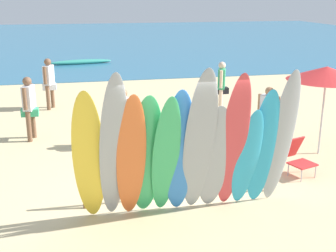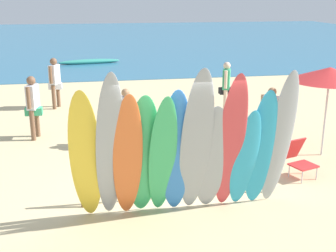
{
  "view_description": "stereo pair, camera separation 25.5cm",
  "coord_description": "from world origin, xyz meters",
  "px_view_note": "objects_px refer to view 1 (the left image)",
  "views": [
    {
      "loc": [
        -1.81,
        -7.45,
        3.79
      ],
      "look_at": [
        0.0,
        1.2,
        1.11
      ],
      "focal_mm": 46.87,
      "sensor_mm": 36.0,
      "label": 1
    },
    {
      "loc": [
        -1.56,
        -7.5,
        3.79
      ],
      "look_at": [
        0.0,
        1.2,
        1.11
      ],
      "focal_mm": 46.87,
      "sensor_mm": 36.0,
      "label": 2
    }
  ],
  "objects_px": {
    "surfboard_green_3": "(146,157)",
    "beach_chair_red": "(297,156)",
    "surfboard_teal_10": "(263,148)",
    "beachgoer_near_rack": "(29,104)",
    "surfboard_teal_9": "(247,158)",
    "surfboard_yellow_0": "(89,158)",
    "beachgoer_by_water": "(49,80)",
    "beach_umbrella": "(327,73)",
    "surfboard_grey_6": "(199,144)",
    "surfboard_grey_7": "(214,158)",
    "surfboard_red_8": "(233,144)",
    "distant_boat": "(81,62)",
    "surfboard_orange_2": "(131,158)",
    "surfboard_grey_1": "(114,150)",
    "beachgoer_midbeach": "(268,113)",
    "surfboard_blue_5": "(179,153)",
    "beachgoer_photographing": "(124,114)",
    "surfboard_grey_11": "(281,139)",
    "beachgoer_strolling": "(221,84)",
    "surfboard_green_4": "(166,157)",
    "surfboard_rack": "(181,169)"
  },
  "relations": [
    {
      "from": "beachgoer_photographing",
      "to": "beach_umbrella",
      "type": "distance_m",
      "value": 4.99
    },
    {
      "from": "surfboard_grey_1",
      "to": "surfboard_teal_9",
      "type": "height_order",
      "value": "surfboard_grey_1"
    },
    {
      "from": "surfboard_rack",
      "to": "surfboard_grey_6",
      "type": "relative_size",
      "value": 1.31
    },
    {
      "from": "surfboard_teal_10",
      "to": "beachgoer_near_rack",
      "type": "bearing_deg",
      "value": 132.95
    },
    {
      "from": "surfboard_teal_10",
      "to": "beach_umbrella",
      "type": "bearing_deg",
      "value": 43.19
    },
    {
      "from": "surfboard_rack",
      "to": "beachgoer_near_rack",
      "type": "distance_m",
      "value": 5.34
    },
    {
      "from": "surfboard_green_4",
      "to": "beachgoer_by_water",
      "type": "xyz_separation_m",
      "value": [
        -2.33,
        8.32,
        -0.16
      ]
    },
    {
      "from": "surfboard_grey_6",
      "to": "surfboard_grey_7",
      "type": "distance_m",
      "value": 0.48
    },
    {
      "from": "beachgoer_by_water",
      "to": "beachgoer_near_rack",
      "type": "height_order",
      "value": "beachgoer_by_water"
    },
    {
      "from": "surfboard_teal_9",
      "to": "surfboard_yellow_0",
      "type": "bearing_deg",
      "value": 174.27
    },
    {
      "from": "surfboard_blue_5",
      "to": "beachgoer_by_water",
      "type": "height_order",
      "value": "surfboard_blue_5"
    },
    {
      "from": "surfboard_green_3",
      "to": "beach_chair_red",
      "type": "xyz_separation_m",
      "value": [
        3.49,
        1.28,
        -0.72
      ]
    },
    {
      "from": "beachgoer_near_rack",
      "to": "beachgoer_midbeach",
      "type": "bearing_deg",
      "value": 87.02
    },
    {
      "from": "surfboard_teal_9",
      "to": "surfboard_teal_10",
      "type": "relative_size",
      "value": 0.87
    },
    {
      "from": "beachgoer_strolling",
      "to": "surfboard_teal_9",
      "type": "bearing_deg",
      "value": -172.49
    },
    {
      "from": "surfboard_yellow_0",
      "to": "distant_boat",
      "type": "relative_size",
      "value": 0.71
    },
    {
      "from": "surfboard_green_3",
      "to": "beach_umbrella",
      "type": "xyz_separation_m",
      "value": [
        4.67,
        2.36,
        0.85
      ]
    },
    {
      "from": "surfboard_teal_9",
      "to": "surfboard_green_3",
      "type": "bearing_deg",
      "value": 174.09
    },
    {
      "from": "surfboard_teal_9",
      "to": "beachgoer_by_water",
      "type": "bearing_deg",
      "value": 109.2
    },
    {
      "from": "surfboard_yellow_0",
      "to": "surfboard_green_4",
      "type": "distance_m",
      "value": 1.28
    },
    {
      "from": "surfboard_grey_11",
      "to": "beachgoer_strolling",
      "type": "height_order",
      "value": "surfboard_grey_11"
    },
    {
      "from": "beach_umbrella",
      "to": "surfboard_teal_9",
      "type": "bearing_deg",
      "value": -140.41
    },
    {
      "from": "surfboard_grey_7",
      "to": "distant_boat",
      "type": "distance_m",
      "value": 18.23
    },
    {
      "from": "surfboard_grey_6",
      "to": "beachgoer_by_water",
      "type": "distance_m",
      "value": 8.89
    },
    {
      "from": "surfboard_red_8",
      "to": "distant_boat",
      "type": "distance_m",
      "value": 18.37
    },
    {
      "from": "beachgoer_by_water",
      "to": "surfboard_grey_7",
      "type": "bearing_deg",
      "value": 43.08
    },
    {
      "from": "beachgoer_photographing",
      "to": "beach_umbrella",
      "type": "height_order",
      "value": "beach_umbrella"
    },
    {
      "from": "beachgoer_near_rack",
      "to": "beach_umbrella",
      "type": "distance_m",
      "value": 7.54
    },
    {
      "from": "surfboard_yellow_0",
      "to": "surfboard_teal_9",
      "type": "xyz_separation_m",
      "value": [
        2.76,
        -0.01,
        -0.22
      ]
    },
    {
      "from": "surfboard_orange_2",
      "to": "beachgoer_near_rack",
      "type": "distance_m",
      "value": 5.42
    },
    {
      "from": "surfboard_grey_1",
      "to": "beach_chair_red",
      "type": "bearing_deg",
      "value": 14.16
    },
    {
      "from": "surfboard_green_3",
      "to": "beachgoer_strolling",
      "type": "distance_m",
      "value": 7.41
    },
    {
      "from": "surfboard_yellow_0",
      "to": "beachgoer_midbeach",
      "type": "distance_m",
      "value": 5.51
    },
    {
      "from": "surfboard_yellow_0",
      "to": "beachgoer_by_water",
      "type": "height_order",
      "value": "surfboard_yellow_0"
    },
    {
      "from": "beachgoer_midbeach",
      "to": "beachgoer_near_rack",
      "type": "relative_size",
      "value": 0.92
    },
    {
      "from": "beachgoer_by_water",
      "to": "distant_boat",
      "type": "height_order",
      "value": "beachgoer_by_water"
    },
    {
      "from": "surfboard_green_4",
      "to": "distant_boat",
      "type": "xyz_separation_m",
      "value": [
        -1.14,
        18.14,
        -1.02
      ]
    },
    {
      "from": "surfboard_red_8",
      "to": "beach_umbrella",
      "type": "relative_size",
      "value": 1.27
    },
    {
      "from": "surfboard_orange_2",
      "to": "surfboard_blue_5",
      "type": "bearing_deg",
      "value": -0.64
    },
    {
      "from": "beachgoer_midbeach",
      "to": "distant_boat",
      "type": "bearing_deg",
      "value": -22.25
    },
    {
      "from": "surfboard_orange_2",
      "to": "surfboard_grey_7",
      "type": "bearing_deg",
      "value": -1.12
    },
    {
      "from": "surfboard_teal_10",
      "to": "beachgoer_by_water",
      "type": "distance_m",
      "value": 9.2
    },
    {
      "from": "surfboard_teal_10",
      "to": "surfboard_red_8",
      "type": "bearing_deg",
      "value": -167.28
    },
    {
      "from": "surfboard_orange_2",
      "to": "surfboard_green_3",
      "type": "height_order",
      "value": "surfboard_orange_2"
    },
    {
      "from": "surfboard_green_4",
      "to": "surfboard_grey_7",
      "type": "xyz_separation_m",
      "value": [
        0.87,
        0.05,
        -0.11
      ]
    },
    {
      "from": "surfboard_blue_5",
      "to": "beachgoer_midbeach",
      "type": "bearing_deg",
      "value": 51.15
    },
    {
      "from": "surfboard_teal_9",
      "to": "surfboard_rack",
      "type": "bearing_deg",
      "value": 144.6
    },
    {
      "from": "surfboard_yellow_0",
      "to": "beachgoer_by_water",
      "type": "distance_m",
      "value": 8.31
    },
    {
      "from": "surfboard_green_3",
      "to": "surfboard_teal_10",
      "type": "relative_size",
      "value": 1.02
    },
    {
      "from": "surfboard_green_4",
      "to": "beachgoer_by_water",
      "type": "relative_size",
      "value": 1.4
    }
  ]
}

